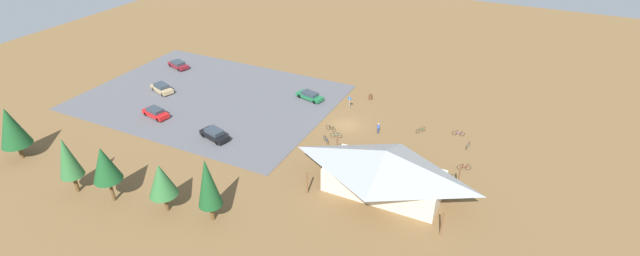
# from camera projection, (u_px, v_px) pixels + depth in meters

# --- Properties ---
(ground) EXTENTS (160.00, 160.00, 0.00)m
(ground) POSITION_uv_depth(u_px,v_px,m) (347.00, 125.00, 66.97)
(ground) COLOR brown
(ground) RESTS_ON ground
(parking_lot_asphalt) EXTENTS (39.99, 29.00, 0.05)m
(parking_lot_asphalt) POSITION_uv_depth(u_px,v_px,m) (210.00, 97.00, 74.87)
(parking_lot_asphalt) COLOR #56565B
(parking_lot_asphalt) RESTS_ON ground
(bike_pavilion) EXTENTS (15.95, 8.92, 5.65)m
(bike_pavilion) POSITION_uv_depth(u_px,v_px,m) (385.00, 169.00, 51.94)
(bike_pavilion) COLOR beige
(bike_pavilion) RESTS_ON ground
(trash_bin) EXTENTS (0.60, 0.60, 0.90)m
(trash_bin) POSITION_uv_depth(u_px,v_px,m) (371.00, 97.00, 74.00)
(trash_bin) COLOR brown
(trash_bin) RESTS_ON ground
(lot_sign) EXTENTS (0.56, 0.08, 2.20)m
(lot_sign) POSITION_uv_depth(u_px,v_px,m) (350.00, 101.00, 70.51)
(lot_sign) COLOR #99999E
(lot_sign) RESTS_ON ground
(pine_west) EXTENTS (2.58, 2.58, 7.76)m
(pine_west) POSITION_uv_depth(u_px,v_px,m) (208.00, 183.00, 46.90)
(pine_west) COLOR brown
(pine_west) RESTS_ON ground
(pine_far_east) EXTENTS (3.65, 3.65, 7.30)m
(pine_far_east) POSITION_uv_depth(u_px,v_px,m) (11.00, 127.00, 57.28)
(pine_far_east) COLOR brown
(pine_far_east) RESTS_ON ground
(pine_midwest) EXTENTS (3.11, 3.11, 6.11)m
(pine_midwest) POSITION_uv_depth(u_px,v_px,m) (161.00, 180.00, 48.52)
(pine_midwest) COLOR brown
(pine_midwest) RESTS_ON ground
(pine_mideast) EXTENTS (2.62, 2.62, 7.24)m
(pine_mideast) POSITION_uv_depth(u_px,v_px,m) (67.00, 158.00, 51.17)
(pine_mideast) COLOR brown
(pine_mideast) RESTS_ON ground
(pine_center) EXTENTS (3.14, 3.14, 7.13)m
(pine_center) POSITION_uv_depth(u_px,v_px,m) (104.00, 164.00, 49.57)
(pine_center) COLOR brown
(pine_center) RESTS_ON ground
(bicycle_blue_edge_north) EXTENTS (1.35, 1.26, 0.89)m
(bicycle_blue_edge_north) POSITION_uv_depth(u_px,v_px,m) (326.00, 140.00, 62.69)
(bicycle_blue_edge_north) COLOR black
(bicycle_blue_edge_north) RESTS_ON ground
(bicycle_black_yard_left) EXTENTS (1.71, 0.53, 0.85)m
(bicycle_black_yard_left) POSITION_uv_depth(u_px,v_px,m) (331.00, 128.00, 65.39)
(bicycle_black_yard_left) COLOR black
(bicycle_black_yard_left) RESTS_ON ground
(bicycle_orange_near_sign) EXTENTS (0.60, 1.70, 0.89)m
(bicycle_orange_near_sign) POSITION_uv_depth(u_px,v_px,m) (341.00, 149.00, 60.75)
(bicycle_orange_near_sign) COLOR black
(bicycle_orange_near_sign) RESTS_ON ground
(bicycle_yellow_front_row) EXTENTS (1.71, 0.49, 0.81)m
(bicycle_yellow_front_row) POSITION_uv_depth(u_px,v_px,m) (450.00, 177.00, 55.31)
(bicycle_yellow_front_row) COLOR black
(bicycle_yellow_front_row) RESTS_ON ground
(bicycle_red_yard_front) EXTENTS (1.65, 0.69, 0.92)m
(bicycle_red_yard_front) POSITION_uv_depth(u_px,v_px,m) (464.00, 167.00, 57.06)
(bicycle_red_yard_front) COLOR black
(bicycle_red_yard_front) RESTS_ON ground
(bicycle_green_edge_south) EXTENTS (1.02, 1.46, 0.85)m
(bicycle_green_edge_south) POSITION_uv_depth(u_px,v_px,m) (421.00, 130.00, 65.00)
(bicycle_green_edge_south) COLOR black
(bicycle_green_edge_south) RESTS_ON ground
(bicycle_purple_by_bin) EXTENTS (1.70, 0.53, 0.80)m
(bicycle_purple_by_bin) POSITION_uv_depth(u_px,v_px,m) (458.00, 133.00, 64.22)
(bicycle_purple_by_bin) COLOR black
(bicycle_purple_by_bin) RESTS_ON ground
(bicycle_teal_trailside) EXTENTS (1.62, 0.66, 0.91)m
(bicycle_teal_trailside) POSITION_uv_depth(u_px,v_px,m) (336.00, 135.00, 63.71)
(bicycle_teal_trailside) COLOR black
(bicycle_teal_trailside) RESTS_ON ground
(bicycle_white_yard_right) EXTENTS (0.48, 1.73, 0.79)m
(bicycle_white_yard_right) POSITION_uv_depth(u_px,v_px,m) (468.00, 146.00, 61.50)
(bicycle_white_yard_right) COLOR black
(bicycle_white_yard_right) RESTS_ON ground
(car_black_aisle_side) EXTENTS (4.81, 2.93, 1.47)m
(car_black_aisle_side) POSITION_uv_depth(u_px,v_px,m) (215.00, 134.00, 63.21)
(car_black_aisle_side) COLOR black
(car_black_aisle_side) RESTS_ON parking_lot_asphalt
(car_green_end_stall) EXTENTS (4.98, 2.80, 1.22)m
(car_green_end_stall) POSITION_uv_depth(u_px,v_px,m) (310.00, 96.00, 73.89)
(car_green_end_stall) COLOR #1E6B3D
(car_green_end_stall) RESTS_ON parking_lot_asphalt
(car_maroon_by_curb) EXTENTS (4.75, 3.12, 1.29)m
(car_maroon_by_curb) POSITION_uv_depth(u_px,v_px,m) (178.00, 65.00, 85.16)
(car_maroon_by_curb) COLOR maroon
(car_maroon_by_curb) RESTS_ON parking_lot_asphalt
(car_tan_near_entry) EXTENTS (4.81, 3.17, 1.42)m
(car_tan_near_entry) POSITION_uv_depth(u_px,v_px,m) (162.00, 88.00, 76.19)
(car_tan_near_entry) COLOR tan
(car_tan_near_entry) RESTS_ON parking_lot_asphalt
(car_red_mid_lot) EXTENTS (4.66, 2.59, 1.40)m
(car_red_mid_lot) POSITION_uv_depth(u_px,v_px,m) (156.00, 113.00, 68.71)
(car_red_mid_lot) COLOR red
(car_red_mid_lot) RESTS_ON parking_lot_asphalt
(visitor_by_pavilion) EXTENTS (0.38, 0.36, 1.63)m
(visitor_by_pavilion) POSITION_uv_depth(u_px,v_px,m) (378.00, 128.00, 64.57)
(visitor_by_pavilion) COLOR #2D3347
(visitor_by_pavilion) RESTS_ON ground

